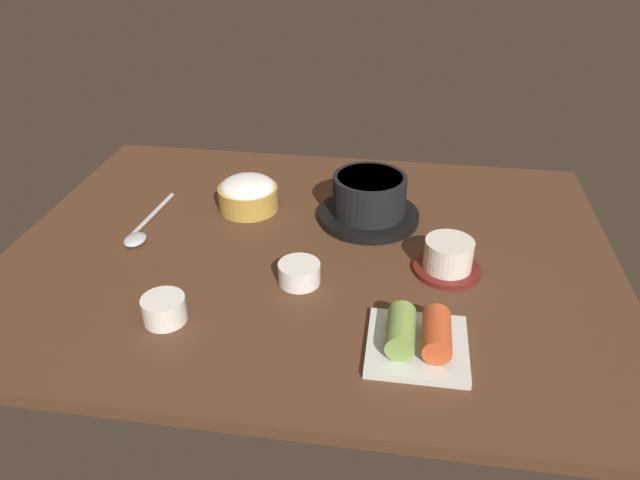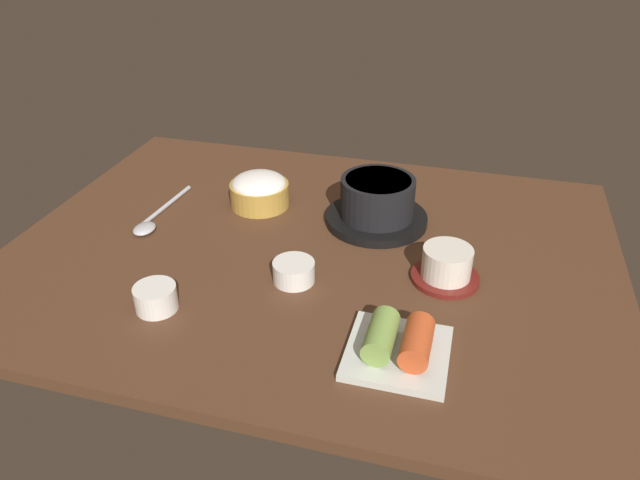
% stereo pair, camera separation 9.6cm
% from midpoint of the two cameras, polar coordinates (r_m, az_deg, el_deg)
% --- Properties ---
extents(dining_table, '(1.00, 0.76, 0.02)m').
position_cam_midpoint_polar(dining_table, '(1.00, -3.71, -1.36)').
color(dining_table, '#4C2D1C').
rests_on(dining_table, ground).
extents(stone_pot, '(0.18, 0.18, 0.09)m').
position_cam_midpoint_polar(stone_pot, '(1.06, 2.14, 3.79)').
color(stone_pot, black).
rests_on(stone_pot, dining_table).
extents(rice_bowl, '(0.11, 0.11, 0.06)m').
position_cam_midpoint_polar(rice_bowl, '(1.11, -9.39, 4.35)').
color(rice_bowl, '#B78C38').
rests_on(rice_bowl, dining_table).
extents(tea_cup_with_saucer, '(0.10, 0.10, 0.06)m').
position_cam_midpoint_polar(tea_cup_with_saucer, '(0.93, 9.32, -1.73)').
color(tea_cup_with_saucer, maroon).
rests_on(tea_cup_with_saucer, dining_table).
extents(banchan_cup_center, '(0.06, 0.06, 0.03)m').
position_cam_midpoint_polar(banchan_cup_center, '(0.91, -5.10, -3.20)').
color(banchan_cup_center, white).
rests_on(banchan_cup_center, dining_table).
extents(kimchi_plate, '(0.13, 0.13, 0.05)m').
position_cam_midpoint_polar(kimchi_plate, '(0.79, 5.90, -9.45)').
color(kimchi_plate, silver).
rests_on(kimchi_plate, dining_table).
extents(side_bowl_near, '(0.06, 0.06, 0.04)m').
position_cam_midpoint_polar(side_bowl_near, '(0.87, -17.82, -6.38)').
color(side_bowl_near, white).
rests_on(side_bowl_near, dining_table).
extents(spoon, '(0.04, 0.20, 0.01)m').
position_cam_midpoint_polar(spoon, '(1.09, -19.22, 0.74)').
color(spoon, '#B7B7BC').
rests_on(spoon, dining_table).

